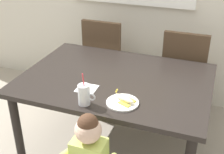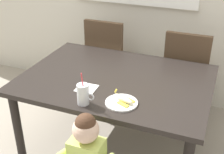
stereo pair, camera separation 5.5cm
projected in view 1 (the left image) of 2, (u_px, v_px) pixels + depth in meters
ground_plane at (115, 147)px, 2.80m from camera, size 24.00×24.00×0.00m
dining_table at (116, 86)px, 2.50m from camera, size 1.53×1.10×0.73m
dining_chair_left at (106, 55)px, 3.33m from camera, size 0.44×0.44×0.96m
dining_chair_right at (184, 69)px, 3.02m from camera, size 0.44×0.45×0.96m
milk_cup at (84, 96)px, 2.08m from camera, size 0.13×0.08×0.25m
snack_plate at (123, 103)px, 2.11m from camera, size 0.23×0.23×0.01m
peeled_banana at (125, 99)px, 2.11m from camera, size 0.17×0.14×0.07m
paper_napkin at (87, 89)px, 2.30m from camera, size 0.15×0.15×0.00m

